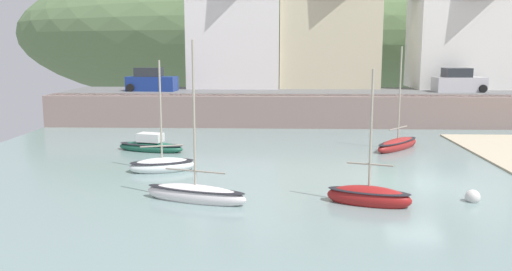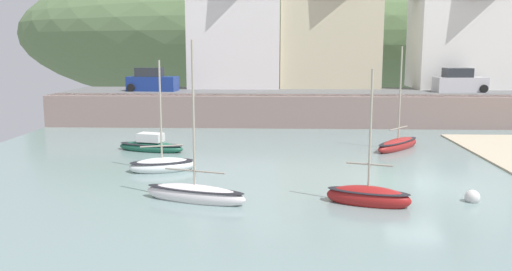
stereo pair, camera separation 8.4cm
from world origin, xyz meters
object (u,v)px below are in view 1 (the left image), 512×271
Objects in this scene: waterfront_building_left at (234,22)px; motorboat_with_cabin at (195,194)px; sailboat_nearest_shore at (162,165)px; sailboat_tall_mast at (151,146)px; rowboat_small_beached at (398,144)px; mooring_buoy at (473,197)px; sailboat_far_left at (369,196)px; waterfront_building_right at (462,32)px; waterfront_building_centre at (329,27)px; parked_car_by_wall at (459,82)px; parked_car_near_slipway at (151,81)px; church_with_spire at (475,2)px.

motorboat_with_cabin is at bearing -88.84° from waterfront_building_left.
sailboat_nearest_shore is at bearing -94.54° from waterfront_building_left.
sailboat_tall_mast is 5.33m from sailboat_nearest_shore.
rowboat_small_beached reaches higher than mooring_buoy.
sailboat_nearest_shore reaches higher than sailboat_far_left.
sailboat_far_left is (-12.88, -28.76, -7.02)m from waterfront_building_right.
waterfront_building_centre reaches higher than parked_car_by_wall.
mooring_buoy is at bearing 19.60° from motorboat_with_cabin.
waterfront_building_right is at bearing 84.07° from sailboat_far_left.
sailboat_tall_mast is 0.76× the size of sailboat_nearest_shore.
mooring_buoy is (-8.68, -28.23, -7.16)m from waterfront_building_right.
parked_car_near_slipway is (-26.94, -4.50, -4.14)m from waterfront_building_right.
waterfront_building_right is 2.28× the size of sailboat_tall_mast.
rowboat_small_beached is at bearing -81.35° from waterfront_building_centre.
sailboat_far_left is 28.18m from parked_car_near_slipway.
church_with_spire is at bearing 22.10° from parked_car_near_slipway.
sailboat_nearest_shore reaches higher than parked_car_by_wall.
sailboat_tall_mast is 18.13m from mooring_buoy.
rowboat_small_beached is at bearing 90.46° from sailboat_far_left.
motorboat_with_cabin is 5.76m from sailboat_nearest_shore.
church_with_spire is 40.64m from motorboat_with_cabin.
rowboat_small_beached is at bearing -118.77° from church_with_spire.
motorboat_with_cabin is at bearing -82.79° from sailboat_nearest_shore.
waterfront_building_centre is 1.92× the size of sailboat_far_left.
waterfront_building_right is 1.49× the size of motorboat_with_cabin.
sailboat_tall_mast is at bearing -71.57° from parked_car_near_slipway.
motorboat_with_cabin reaches higher than sailboat_nearest_shore.
waterfront_building_left is at bearing 108.84° from motorboat_with_cabin.
waterfront_building_left reaches higher than sailboat_far_left.
waterfront_building_centre is at bearing 180.00° from waterfront_building_right.
parked_car_by_wall reaches higher than mooring_buoy.
sailboat_nearest_shore is at bearing -113.87° from waterfront_building_centre.
sailboat_nearest_shore is (-12.96, -6.19, -0.01)m from rowboat_small_beached.
mooring_buoy is (0.50, -11.04, -0.11)m from rowboat_small_beached.
sailboat_tall_mast is (-26.33, -22.34, -9.92)m from church_with_spire.
motorboat_with_cabin is 11.03m from mooring_buoy.
sailboat_tall_mast is at bearing 146.95° from mooring_buoy.
waterfront_building_centre reaches higher than mooring_buoy.
sailboat_nearest_shore is (-22.13, -23.37, -7.06)m from waterfront_building_right.
church_with_spire is 2.69× the size of sailboat_nearest_shore.
sailboat_far_left is (-1.09, -28.76, -7.44)m from waterfront_building_centre.
motorboat_with_cabin reaches higher than rowboat_small_beached.
waterfront_building_right is 2.29× the size of parked_car_near_slipway.
church_with_spire is 26.13m from rowboat_small_beached.
motorboat_with_cabin is 1.53× the size of sailboat_tall_mast.
motorboat_with_cabin is at bearing -124.56° from waterfront_building_right.
sailboat_tall_mast is (-23.88, -18.34, -7.04)m from waterfront_building_right.
waterfront_building_right is 5.51m from church_with_spire.
motorboat_with_cabin is at bearing -52.35° from sailboat_tall_mast.
mooring_buoy is at bearing -37.61° from sailboat_nearest_shore.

